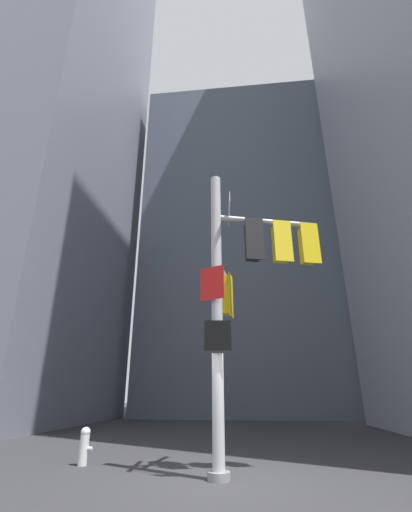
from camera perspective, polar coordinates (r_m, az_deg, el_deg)
ground at (r=8.32m, az=2.12°, el=-32.62°), size 120.00×120.00×0.00m
building_tower_left at (r=34.43m, az=-26.15°, el=22.66°), size 14.45×14.45×48.75m
building_mid_block at (r=35.24m, az=5.44°, el=-0.33°), size 15.75×15.75×28.44m
signal_pole_assembly at (r=8.86m, az=6.19°, el=-3.81°), size 3.05×2.42×7.08m
fire_hydrant at (r=10.23m, az=-19.12°, el=-26.98°), size 0.33×0.23×0.85m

